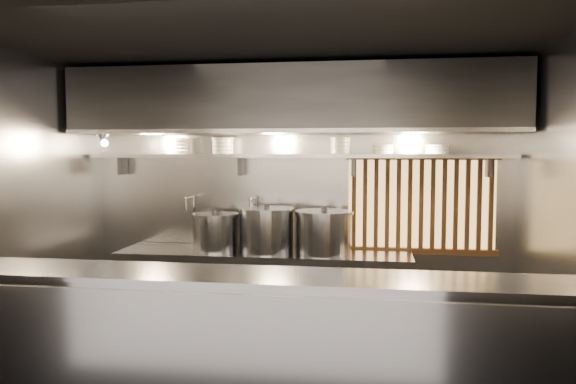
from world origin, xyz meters
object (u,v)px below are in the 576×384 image
(pendant_bulb, at_px, (284,148))
(stock_pot_left, at_px, (215,232))
(heat_lamp, at_px, (103,137))
(stock_pot_mid, at_px, (324,232))
(stock_pot_right, at_px, (267,230))

(pendant_bulb, relative_size, stock_pot_left, 0.33)
(heat_lamp, xyz_separation_m, stock_pot_mid, (2.22, 0.24, -0.95))
(heat_lamp, height_order, stock_pot_left, heat_lamp)
(stock_pot_left, distance_m, stock_pot_mid, 1.13)
(pendant_bulb, height_order, stock_pot_right, pendant_bulb)
(heat_lamp, xyz_separation_m, stock_pot_left, (1.09, 0.24, -0.97))
(pendant_bulb, distance_m, stock_pot_right, 0.86)
(stock_pot_mid, height_order, stock_pot_right, stock_pot_right)
(heat_lamp, bearing_deg, pendant_bulb, 11.00)
(stock_pot_left, height_order, stock_pot_right, stock_pot_right)
(stock_pot_left, relative_size, stock_pot_right, 0.85)
(stock_pot_mid, relative_size, stock_pot_right, 0.96)
(stock_pot_mid, bearing_deg, heat_lamp, -173.88)
(stock_pot_left, height_order, stock_pot_mid, stock_pot_mid)
(pendant_bulb, height_order, stock_pot_left, pendant_bulb)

